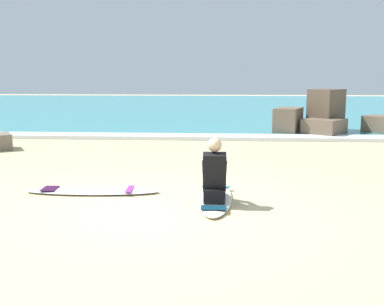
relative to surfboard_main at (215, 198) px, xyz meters
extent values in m
plane|color=#CCB584|center=(-0.89, -0.70, -0.04)|extent=(80.00, 80.00, 0.00)
cube|color=teal|center=(-0.89, 20.86, 0.01)|extent=(80.00, 28.00, 0.10)
cube|color=white|center=(-0.89, 7.16, 0.02)|extent=(80.00, 0.90, 0.11)
ellipsoid|color=#EFE5C6|center=(0.00, 0.00, 0.00)|extent=(0.54, 2.15, 0.07)
cube|color=#1E7FB7|center=(0.01, 0.60, 0.04)|extent=(0.48, 0.10, 0.01)
cube|color=#0A2C40|center=(-0.01, -0.68, 0.04)|extent=(0.37, 0.24, 0.01)
cube|color=black|center=(0.00, -0.38, 0.14)|extent=(0.33, 0.27, 0.20)
cylinder|color=black|center=(-0.11, -0.20, 0.29)|extent=(0.16, 0.41, 0.43)
cylinder|color=black|center=(-0.13, 0.01, 0.26)|extent=(0.13, 0.26, 0.42)
cube|color=black|center=(-0.14, 0.08, 0.07)|extent=(0.11, 0.22, 0.05)
cylinder|color=black|center=(0.09, -0.19, 0.29)|extent=(0.16, 0.41, 0.43)
cylinder|color=black|center=(0.10, 0.01, 0.26)|extent=(0.13, 0.26, 0.42)
cube|color=black|center=(0.10, 0.08, 0.07)|extent=(0.11, 0.22, 0.05)
cube|color=black|center=(0.00, -0.34, 0.49)|extent=(0.35, 0.30, 0.57)
sphere|color=beige|center=(-0.01, -0.31, 0.88)|extent=(0.21, 0.21, 0.21)
cylinder|color=black|center=(-0.15, -0.19, 0.52)|extent=(0.10, 0.40, 0.31)
cylinder|color=black|center=(0.13, -0.19, 0.52)|extent=(0.10, 0.40, 0.31)
ellipsoid|color=silver|center=(-2.03, 0.31, 0.00)|extent=(2.24, 0.62, 0.07)
cube|color=purple|center=(-1.41, 0.34, 0.04)|extent=(0.12, 0.48, 0.01)
cube|color=#351037|center=(-2.74, 0.28, 0.04)|extent=(0.26, 0.37, 0.01)
cube|color=brown|center=(5.18, 8.43, 0.28)|extent=(1.33, 1.32, 0.62)
cube|color=brown|center=(3.43, 8.60, 0.70)|extent=(1.33, 1.35, 1.47)
cube|color=brown|center=(3.25, 7.93, 0.25)|extent=(1.53, 1.54, 0.56)
cube|color=brown|center=(2.18, 8.35, 0.40)|extent=(1.11, 1.39, 0.87)
camera|label=1|loc=(0.15, -7.19, 1.90)|focal=44.43mm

